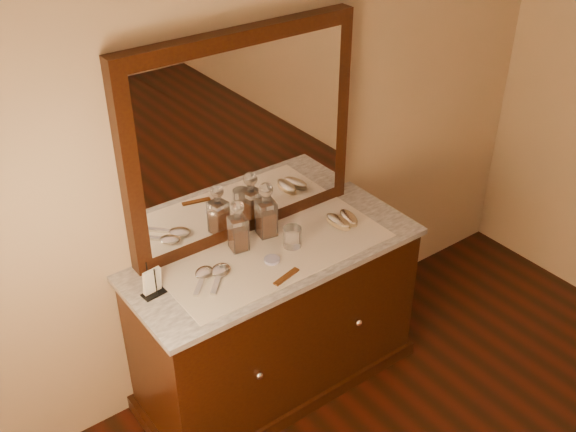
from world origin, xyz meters
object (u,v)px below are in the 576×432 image
Objects in this scene: mirror_frame at (243,137)px; napkin_rack at (152,283)px; brush_near at (338,222)px; brush_far at (349,218)px; hand_mirror_outer at (204,275)px; dresser_cabinet at (276,322)px; comb at (286,277)px; hand_mirror_inner at (220,273)px; pin_dish at (272,260)px; decanter_left at (238,231)px; decanter_right at (266,215)px.

napkin_rack is (-0.61, -0.19, -0.44)m from mirror_frame.
brush_near is 0.06m from brush_far.
napkin_rack reaches higher than hand_mirror_outer.
mirror_frame is (0.00, 0.25, 0.94)m from dresser_cabinet.
comb is at bearing -160.95° from brush_far.
hand_mirror_inner reaches higher than comb.
decanter_left is (-0.07, 0.17, 0.10)m from pin_dish.
pin_dish is 0.28× the size of decanter_left.
mirror_frame reaches higher than comb.
brush_near is at bearing 5.96° from pin_dish.
decanter_right reaches higher than napkin_rack.
mirror_frame is at bearing 38.79° from hand_mirror_inner.
comb is 0.49m from brush_near.
comb is 0.80× the size of hand_mirror_outer.
mirror_frame is 0.66m from comb.
hand_mirror_inner is at bearing -141.21° from mirror_frame.
decanter_left is at bearing 7.20° from napkin_rack.
comb is 0.37m from hand_mirror_outer.
decanter_right reaches higher than hand_mirror_outer.
mirror_frame is 0.40m from decanter_right.
decanter_left is at bearing 33.55° from hand_mirror_inner.
decanter_left is (-0.13, -0.13, -0.39)m from mirror_frame.
mirror_frame is 7.91× the size of napkin_rack.
mirror_frame reaches higher than hand_mirror_inner.
mirror_frame reaches higher than brush_near.
decanter_right reaches higher than brush_near.
napkin_rack reaches higher than comb.
pin_dish is at bearing -101.26° from mirror_frame.
pin_dish is 0.32m from hand_mirror_outer.
decanter_right is (0.65, 0.08, 0.05)m from napkin_rack.
napkin_rack is (-0.61, 0.06, 0.50)m from dresser_cabinet.
dresser_cabinet is 18.66× the size of pin_dish.
comb is 0.58× the size of decanter_left.
hand_mirror_inner is (-0.24, 0.06, 0.00)m from pin_dish.
napkin_rack is 0.57× the size of decanter_left.
decanter_right is (0.05, -0.10, -0.39)m from mirror_frame.
hand_mirror_inner is (0.30, -0.06, -0.05)m from napkin_rack.
dresser_cabinet is at bearing -4.47° from hand_mirror_outer.
comb is 0.30m from hand_mirror_inner.
hand_mirror_outer is (-0.37, -0.22, -0.49)m from mirror_frame.
napkin_rack is at bearing 173.29° from hand_mirror_outer.
dresser_cabinet is 6.97× the size of hand_mirror_inner.
brush_near is at bearing -14.27° from decanter_left.
pin_dish is at bearing -11.73° from napkin_rack.
hand_mirror_inner reaches higher than pin_dish.
brush_near reaches higher than hand_mirror_outer.
mirror_frame is at bearing 44.95° from decanter_left.
decanter_right is 0.39m from hand_mirror_inner.
pin_dish is 0.56m from napkin_rack.
napkin_rack reaches higher than hand_mirror_inner.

